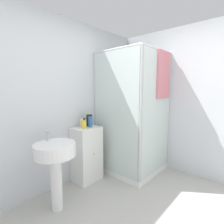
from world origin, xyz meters
The scene contains 9 objects.
wall_back centered at (0.00, 1.70, 1.25)m, with size 6.40×0.06×2.50m, color silver.
wall_right centered at (1.70, 0.00, 1.25)m, with size 0.06×6.40×2.50m, color silver.
shower_enclosure centered at (1.14, 1.10, 0.58)m, with size 0.96×0.99×2.09m.
vanity_cabinet centered at (0.38, 1.50, 0.43)m, with size 0.42×0.35×0.87m.
sink centered at (-0.32, 1.24, 0.65)m, with size 0.48×0.48×0.96m.
soap_dispenser centered at (0.32, 1.48, 0.93)m, with size 0.07×0.07×0.16m.
shampoo_bottle_tall_black centered at (0.47, 1.57, 0.97)m, with size 0.05×0.05×0.21m.
shampoo_bottle_blue centered at (0.45, 1.48, 0.97)m, with size 0.07×0.07×0.20m.
lotion_bottle_white centered at (0.35, 1.57, 0.93)m, with size 0.05×0.05×0.15m.
Camera 1 is at (-1.36, -0.58, 1.46)m, focal length 28.00 mm.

